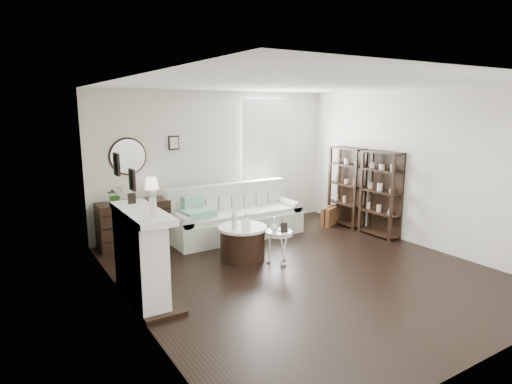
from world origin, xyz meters
TOP-DOWN VIEW (x-y plane):
  - room at (0.73, 2.70)m, footprint 5.50×5.50m
  - fireplace at (-2.32, 0.30)m, footprint 0.50×1.40m
  - shelf_unit_far at (2.33, 1.55)m, footprint 0.30×0.80m
  - shelf_unit_near at (2.33, 0.65)m, footprint 0.30×0.80m
  - sofa at (0.00, 2.08)m, footprint 2.49×0.86m
  - quilt at (-0.81, 1.95)m, footprint 0.60×0.51m
  - suitcase at (2.08, 1.74)m, footprint 0.58×0.39m
  - dresser at (-1.79, 2.47)m, footprint 1.20×0.51m
  - table_lamp at (-1.44, 2.47)m, footprint 0.33×0.33m
  - potted_plant at (-2.08, 2.42)m, footprint 0.35×0.33m
  - drum_table at (-0.51, 0.90)m, footprint 0.78×0.78m
  - pedestal_table at (-0.12, 0.46)m, footprint 0.43×0.43m
  - eiffel_drum at (-0.42, 0.95)m, footprint 0.11×0.11m
  - bottle_drum at (-0.71, 0.81)m, footprint 0.08×0.08m
  - card_frame_drum at (-0.56, 0.71)m, footprint 0.15×0.06m
  - eiffel_ped at (-0.03, 0.49)m, footprint 0.14×0.14m
  - flask_ped at (-0.19, 0.48)m, footprint 0.13×0.13m
  - card_frame_ped at (-0.10, 0.35)m, footprint 0.12×0.06m

SIDE VIEW (x-z plane):
  - suitcase at x=2.08m, z-range 0.00..0.37m
  - drum_table at x=-0.51m, z-range 0.00..0.54m
  - sofa at x=0.00m, z-range -0.16..0.80m
  - dresser at x=-1.79m, z-range 0.00..0.80m
  - pedestal_table at x=-0.12m, z-range 0.21..0.73m
  - fireplace at x=-2.32m, z-range -0.38..1.46m
  - quilt at x=-0.81m, z-range 0.50..0.64m
  - card_frame_ped at x=-0.10m, z-range 0.51..0.66m
  - eiffel_ped at x=-0.03m, z-range 0.51..0.71m
  - flask_ped at x=-0.19m, z-range 0.51..0.75m
  - card_frame_drum at x=-0.56m, z-range 0.54..0.73m
  - eiffel_drum at x=-0.42m, z-range 0.54..0.73m
  - bottle_drum at x=-0.71m, z-range 0.54..0.86m
  - shelf_unit_far at x=2.33m, z-range 0.00..1.60m
  - shelf_unit_near at x=2.33m, z-range 0.00..1.60m
  - potted_plant at x=-2.08m, z-range 0.80..1.11m
  - table_lamp at x=-1.44m, z-range 0.80..1.19m
  - room at x=0.73m, z-range -1.15..4.35m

